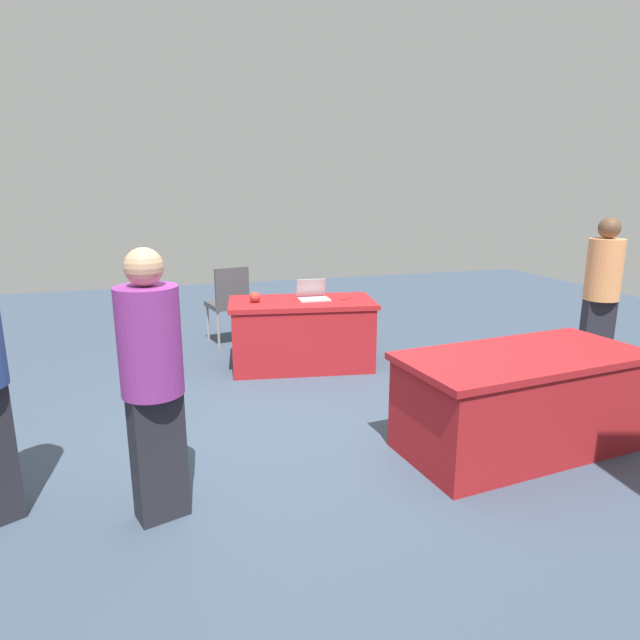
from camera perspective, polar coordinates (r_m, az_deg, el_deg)
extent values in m
plane|color=#3D4C60|center=(4.28, -2.27, -12.12)|extent=(14.40, 14.40, 0.00)
cube|color=#AD1E23|center=(5.66, -1.98, 1.86)|extent=(1.63, 1.00, 0.05)
cube|color=#AD1E23|center=(5.74, -1.95, -1.69)|extent=(1.56, 0.96, 0.68)
cube|color=#AD1E23|center=(4.10, 20.94, -3.68)|extent=(1.88, 1.02, 0.05)
cube|color=#AD1E23|center=(4.22, 20.51, -8.41)|extent=(1.81, 0.98, 0.68)
cylinder|color=#9E9993|center=(6.85, -11.83, -0.38)|extent=(0.03, 0.03, 0.46)
cylinder|color=#9E9993|center=(6.98, -8.88, 0.01)|extent=(0.03, 0.03, 0.46)
cylinder|color=#9E9993|center=(6.50, -10.75, -1.08)|extent=(0.03, 0.03, 0.46)
cylinder|color=#9E9993|center=(6.64, -7.66, -0.67)|extent=(0.03, 0.03, 0.46)
cube|color=#47474C|center=(6.68, -9.87, 1.64)|extent=(0.53, 0.53, 0.06)
cube|color=#47474C|center=(6.45, -9.33, 3.54)|extent=(0.42, 0.13, 0.45)
cube|color=#26262D|center=(6.22, 27.29, -1.56)|extent=(0.33, 0.27, 0.78)
cylinder|color=#F49E60|center=(6.10, 28.00, 4.76)|extent=(0.44, 0.44, 0.61)
sphere|color=brown|center=(6.06, 28.44, 8.61)|extent=(0.21, 0.21, 0.21)
cube|color=#26262D|center=(3.29, -16.80, -13.66)|extent=(0.32, 0.26, 0.76)
cylinder|color=#8C338C|center=(3.05, -17.68, -2.16)|extent=(0.43, 0.43, 0.60)
sphere|color=tan|center=(2.97, -18.24, 5.38)|extent=(0.21, 0.21, 0.21)
cube|color=silver|center=(5.66, -0.64, 2.22)|extent=(0.33, 0.24, 0.02)
cube|color=#B7B7BC|center=(5.78, -0.98, 3.49)|extent=(0.32, 0.09, 0.19)
sphere|color=#B2382D|center=(5.57, -6.93, 2.45)|extent=(0.11, 0.11, 0.11)
cube|color=red|center=(5.75, 2.83, 2.33)|extent=(0.17, 0.13, 0.01)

